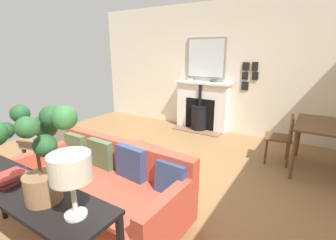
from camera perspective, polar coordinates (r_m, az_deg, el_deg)
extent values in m
cube|color=olive|center=(3.61, -8.21, -13.89)|extent=(5.83, 6.26, 0.01)
cube|color=silver|center=(5.68, 10.78, 11.92)|extent=(0.12, 6.26, 2.82)
cube|color=brown|center=(5.59, 6.71, -2.60)|extent=(0.30, 1.14, 0.03)
cube|color=white|center=(5.69, 8.09, 3.14)|extent=(0.26, 1.20, 1.07)
cube|color=black|center=(5.63, 7.58, 1.46)|extent=(0.06, 0.71, 0.71)
cylinder|color=black|center=(5.62, 7.38, 0.50)|extent=(0.36, 0.36, 0.54)
cylinder|color=black|center=(5.55, 7.48, 3.26)|extent=(0.38, 0.38, 0.02)
cylinder|color=black|center=(5.50, 7.57, 5.83)|extent=(0.07, 0.07, 0.49)
cube|color=white|center=(5.58, 8.20, 8.72)|extent=(0.31, 1.28, 0.05)
cube|color=gray|center=(5.65, 8.97, 14.23)|extent=(0.04, 0.92, 0.90)
cube|color=silver|center=(5.64, 8.88, 14.23)|extent=(0.01, 0.84, 0.82)
cylinder|color=#9E9384|center=(5.75, 5.09, 9.51)|extent=(0.17, 0.17, 0.05)
torus|color=#9E9384|center=(5.75, 5.10, 9.70)|extent=(0.17, 0.17, 0.01)
cylinder|color=#334C56|center=(5.51, 10.67, 9.04)|extent=(0.14, 0.14, 0.05)
torus|color=#334C56|center=(5.51, 10.68, 9.25)|extent=(0.14, 0.14, 0.01)
cylinder|color=#B2B2B7|center=(3.43, -30.02, -16.70)|extent=(0.04, 0.04, 0.10)
cylinder|color=#B2B2B7|center=(3.73, -20.10, -12.76)|extent=(0.04, 0.04, 0.10)
cylinder|color=#B2B2B7|center=(2.75, 3.03, -23.04)|extent=(0.04, 0.04, 0.10)
cube|color=#D14C38|center=(2.86, -16.03, -16.82)|extent=(0.95, 1.98, 0.32)
cube|color=#D14C38|center=(2.92, -10.79, -8.06)|extent=(0.20, 1.96, 0.36)
cube|color=#D14C38|center=(3.44, -26.50, -7.35)|extent=(0.85, 0.15, 0.19)
cube|color=#D14C38|center=(2.19, 0.24, -19.16)|extent=(0.85, 0.15, 0.19)
cube|color=#4C6B47|center=(3.40, -20.81, -5.90)|extent=(0.12, 0.34, 0.34)
cube|color=#4C6B47|center=(3.04, -15.47, -7.81)|extent=(0.13, 0.36, 0.36)
cube|color=#334775|center=(2.72, -8.75, -10.09)|extent=(0.16, 0.39, 0.38)
cube|color=#334775|center=(2.44, 0.67, -13.73)|extent=(0.17, 0.33, 0.34)
cylinder|color=#B2B2B7|center=(3.78, -10.88, -11.69)|extent=(0.04, 0.04, 0.09)
cylinder|color=#B2B2B7|center=(3.36, -3.74, -15.20)|extent=(0.04, 0.04, 0.09)
cylinder|color=#B2B2B7|center=(4.03, -6.08, -9.67)|extent=(0.04, 0.04, 0.09)
cylinder|color=#B2B2B7|center=(3.64, 1.09, -12.58)|extent=(0.04, 0.04, 0.09)
cube|color=#D14C38|center=(3.60, -5.10, -9.52)|extent=(0.65, 0.88, 0.29)
cube|color=#4C3321|center=(4.86, -26.41, -5.28)|extent=(0.05, 0.05, 0.32)
cube|color=#4C3321|center=(4.54, -30.77, -7.36)|extent=(0.05, 0.05, 0.32)
cube|color=#4C3321|center=(4.56, -22.00, -6.11)|extent=(0.05, 0.05, 0.32)
cube|color=#4C3321|center=(4.21, -26.31, -8.46)|extent=(0.05, 0.05, 0.32)
cube|color=slate|center=(4.47, -26.65, -4.61)|extent=(0.72, 0.70, 0.08)
cube|color=slate|center=(4.24, -24.56, -2.18)|extent=(0.61, 0.26, 0.38)
cube|color=#4C3321|center=(4.67, -24.14, -2.33)|extent=(0.18, 0.52, 0.04)
cube|color=#4C3321|center=(4.24, -29.72, -4.84)|extent=(0.18, 0.52, 0.04)
cube|color=black|center=(2.26, -31.67, -13.42)|extent=(0.42, 1.80, 0.03)
cylinder|color=white|center=(1.74, -20.92, -20.15)|extent=(0.14, 0.14, 0.02)
cylinder|color=white|center=(1.67, -21.37, -16.57)|extent=(0.03, 0.03, 0.24)
cylinder|color=silver|center=(1.57, -22.12, -10.31)|extent=(0.25, 0.25, 0.17)
cylinder|color=#99704C|center=(1.93, -27.47, -13.99)|extent=(0.24, 0.24, 0.20)
cylinder|color=brown|center=(1.84, -28.37, -7.75)|extent=(0.02, 0.02, 0.26)
sphere|color=#2D6633|center=(1.58, -30.44, -1.53)|extent=(0.13, 0.13, 0.13)
sphere|color=#26562D|center=(1.71, -27.06, -5.44)|extent=(0.15, 0.15, 0.15)
sphere|color=#387A3D|center=(1.69, -23.28, 0.50)|extent=(0.16, 0.16, 0.16)
sphere|color=#26562D|center=(1.80, -25.95, 0.72)|extent=(0.15, 0.15, 0.15)
sphere|color=#26562D|center=(1.97, -27.02, -1.33)|extent=(0.18, 0.18, 0.18)
sphere|color=#26562D|center=(1.86, -31.63, 1.32)|extent=(0.12, 0.12, 0.12)
sphere|color=#26562D|center=(1.85, -34.07, -2.11)|extent=(0.11, 0.11, 0.11)
cube|color=#B23833|center=(2.36, -33.08, -11.80)|extent=(0.25, 0.21, 0.02)
cube|color=#38517F|center=(2.35, -33.11, -11.31)|extent=(0.31, 0.25, 0.02)
cube|color=#B23833|center=(2.32, -33.35, -10.92)|extent=(0.21, 0.19, 0.03)
cylinder|color=brown|center=(4.77, 28.54, -3.36)|extent=(0.05, 0.05, 0.73)
cylinder|color=brown|center=(3.86, 27.48, -7.50)|extent=(0.05, 0.05, 0.73)
cube|color=brown|center=(4.20, 33.10, -1.00)|extent=(1.06, 0.75, 0.03)
cylinder|color=brown|center=(4.53, 22.31, -5.54)|extent=(0.04, 0.04, 0.43)
cylinder|color=brown|center=(4.23, 22.09, -7.03)|extent=(0.04, 0.04, 0.43)
cylinder|color=brown|center=(4.54, 26.35, -5.99)|extent=(0.04, 0.04, 0.43)
cylinder|color=brown|center=(4.24, 26.43, -7.51)|extent=(0.04, 0.04, 0.43)
cube|color=brown|center=(4.30, 24.64, -3.74)|extent=(0.45, 0.45, 0.02)
cube|color=brown|center=(4.26, 27.21, -1.54)|extent=(0.36, 0.08, 0.36)
cube|color=black|center=(5.38, 17.95, 11.99)|extent=(0.02, 0.14, 0.17)
cube|color=black|center=(5.34, 19.87, 11.84)|extent=(0.02, 0.12, 0.18)
cube|color=black|center=(5.39, 17.78, 9.94)|extent=(0.02, 0.12, 0.16)
cube|color=black|center=(5.35, 19.92, 9.78)|extent=(0.02, 0.12, 0.16)
cube|color=black|center=(5.41, 17.74, 7.70)|extent=(0.02, 0.14, 0.18)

